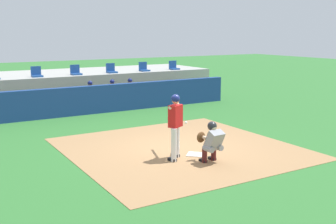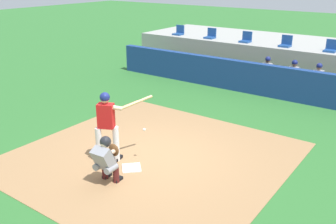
{
  "view_description": "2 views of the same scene",
  "coord_description": "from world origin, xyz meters",
  "px_view_note": "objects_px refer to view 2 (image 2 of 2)",
  "views": [
    {
      "loc": [
        -6.47,
        -10.1,
        3.43
      ],
      "look_at": [
        0.0,
        0.7,
        1.0
      ],
      "focal_mm": 44.37,
      "sensor_mm": 36.0,
      "label": 1
    },
    {
      "loc": [
        5.4,
        -6.78,
        4.43
      ],
      "look_at": [
        0.0,
        0.7,
        1.0
      ],
      "focal_mm": 40.35,
      "sensor_mm": 36.0,
      "label": 2
    }
  ],
  "objects_px": {
    "dugout_player_0": "(266,72)",
    "catcher_crouched": "(106,158)",
    "dugout_player_2": "(316,80)",
    "stadium_seat_1": "(211,35)",
    "stadium_seat_2": "(246,39)",
    "home_plate": "(131,168)",
    "batter_at_plate": "(108,123)",
    "stadium_seat_0": "(179,32)",
    "dugout_player_1": "(292,77)",
    "stadium_seat_3": "(286,43)",
    "stadium_seat_4": "(331,48)"
  },
  "relations": [
    {
      "from": "stadium_seat_0",
      "to": "stadium_seat_2",
      "type": "bearing_deg",
      "value": 0.0
    },
    {
      "from": "batter_at_plate",
      "to": "stadium_seat_0",
      "type": "height_order",
      "value": "stadium_seat_0"
    },
    {
      "from": "catcher_crouched",
      "to": "dugout_player_2",
      "type": "relative_size",
      "value": 1.27
    },
    {
      "from": "dugout_player_1",
      "to": "stadium_seat_4",
      "type": "distance_m",
      "value": 2.35
    },
    {
      "from": "home_plate",
      "to": "stadium_seat_2",
      "type": "bearing_deg",
      "value": 100.34
    },
    {
      "from": "dugout_player_0",
      "to": "stadium_seat_3",
      "type": "height_order",
      "value": "stadium_seat_3"
    },
    {
      "from": "stadium_seat_2",
      "to": "dugout_player_1",
      "type": "bearing_deg",
      "value": -34.85
    },
    {
      "from": "stadium_seat_1",
      "to": "catcher_crouched",
      "type": "bearing_deg",
      "value": -71.37
    },
    {
      "from": "home_plate",
      "to": "dugout_player_2",
      "type": "bearing_deg",
      "value": 76.37
    },
    {
      "from": "home_plate",
      "to": "stadium_seat_2",
      "type": "xyz_separation_m",
      "value": [
        -1.86,
        10.18,
        1.51
      ]
    },
    {
      "from": "home_plate",
      "to": "dugout_player_2",
      "type": "relative_size",
      "value": 0.34
    },
    {
      "from": "catcher_crouched",
      "to": "stadium_seat_4",
      "type": "distance_m",
      "value": 11.15
    },
    {
      "from": "dugout_player_1",
      "to": "dugout_player_0",
      "type": "bearing_deg",
      "value": 180.0
    },
    {
      "from": "home_plate",
      "to": "catcher_crouched",
      "type": "height_order",
      "value": "catcher_crouched"
    },
    {
      "from": "home_plate",
      "to": "stadium_seat_1",
      "type": "bearing_deg",
      "value": 110.05
    },
    {
      "from": "stadium_seat_2",
      "to": "home_plate",
      "type": "bearing_deg",
      "value": -79.66
    },
    {
      "from": "stadium_seat_4",
      "to": "catcher_crouched",
      "type": "bearing_deg",
      "value": -99.73
    },
    {
      "from": "stadium_seat_1",
      "to": "stadium_seat_4",
      "type": "distance_m",
      "value": 5.57
    },
    {
      "from": "stadium_seat_0",
      "to": "stadium_seat_2",
      "type": "distance_m",
      "value": 3.71
    },
    {
      "from": "dugout_player_1",
      "to": "batter_at_plate",
      "type": "bearing_deg",
      "value": -102.07
    },
    {
      "from": "dugout_player_1",
      "to": "dugout_player_2",
      "type": "relative_size",
      "value": 1.0
    },
    {
      "from": "batter_at_plate",
      "to": "stadium_seat_4",
      "type": "relative_size",
      "value": 3.76
    },
    {
      "from": "dugout_player_0",
      "to": "catcher_crouched",
      "type": "bearing_deg",
      "value": -90.14
    },
    {
      "from": "home_plate",
      "to": "stadium_seat_0",
      "type": "distance_m",
      "value": 11.7
    },
    {
      "from": "catcher_crouched",
      "to": "stadium_seat_0",
      "type": "height_order",
      "value": "stadium_seat_0"
    },
    {
      "from": "dugout_player_1",
      "to": "home_plate",
      "type": "bearing_deg",
      "value": -97.45
    },
    {
      "from": "home_plate",
      "to": "dugout_player_2",
      "type": "distance_m",
      "value": 8.41
    },
    {
      "from": "home_plate",
      "to": "stadium_seat_2",
      "type": "distance_m",
      "value": 10.46
    },
    {
      "from": "batter_at_plate",
      "to": "dugout_player_0",
      "type": "relative_size",
      "value": 1.39
    },
    {
      "from": "stadium_seat_3",
      "to": "batter_at_plate",
      "type": "bearing_deg",
      "value": -93.83
    },
    {
      "from": "dugout_player_2",
      "to": "stadium_seat_2",
      "type": "height_order",
      "value": "stadium_seat_2"
    },
    {
      "from": "home_plate",
      "to": "dugout_player_1",
      "type": "relative_size",
      "value": 0.34
    },
    {
      "from": "stadium_seat_3",
      "to": "stadium_seat_4",
      "type": "distance_m",
      "value": 1.86
    },
    {
      "from": "stadium_seat_2",
      "to": "stadium_seat_3",
      "type": "bearing_deg",
      "value": 0.0
    },
    {
      "from": "stadium_seat_0",
      "to": "stadium_seat_3",
      "type": "xyz_separation_m",
      "value": [
        5.57,
        0.0,
        0.0
      ]
    },
    {
      "from": "stadium_seat_1",
      "to": "stadium_seat_2",
      "type": "distance_m",
      "value": 1.86
    },
    {
      "from": "home_plate",
      "to": "dugout_player_2",
      "type": "xyz_separation_m",
      "value": [
        1.97,
        8.14,
        0.65
      ]
    },
    {
      "from": "home_plate",
      "to": "stadium_seat_1",
      "type": "xyz_separation_m",
      "value": [
        -3.71,
        10.18,
        1.51
      ]
    },
    {
      "from": "dugout_player_2",
      "to": "stadium_seat_1",
      "type": "xyz_separation_m",
      "value": [
        -5.69,
        2.03,
        0.86
      ]
    },
    {
      "from": "dugout_player_0",
      "to": "dugout_player_2",
      "type": "xyz_separation_m",
      "value": [
        1.97,
        0.0,
        0.0
      ]
    },
    {
      "from": "stadium_seat_0",
      "to": "stadium_seat_3",
      "type": "distance_m",
      "value": 5.57
    },
    {
      "from": "stadium_seat_2",
      "to": "stadium_seat_4",
      "type": "relative_size",
      "value": 1.0
    },
    {
      "from": "stadium_seat_2",
      "to": "stadium_seat_4",
      "type": "bearing_deg",
      "value": 0.0
    },
    {
      "from": "dugout_player_0",
      "to": "home_plate",
      "type": "bearing_deg",
      "value": -90.0
    },
    {
      "from": "dugout_player_1",
      "to": "stadium_seat_0",
      "type": "distance_m",
      "value": 6.99
    },
    {
      "from": "catcher_crouched",
      "to": "stadium_seat_4",
      "type": "xyz_separation_m",
      "value": [
        1.88,
        10.95,
        0.93
      ]
    },
    {
      "from": "dugout_player_1",
      "to": "stadium_seat_1",
      "type": "distance_m",
      "value": 5.27
    },
    {
      "from": "dugout_player_1",
      "to": "stadium_seat_1",
      "type": "relative_size",
      "value": 2.71
    },
    {
      "from": "catcher_crouched",
      "to": "stadium_seat_3",
      "type": "bearing_deg",
      "value": 89.89
    },
    {
      "from": "stadium_seat_1",
      "to": "home_plate",
      "type": "bearing_deg",
      "value": -69.95
    }
  ]
}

